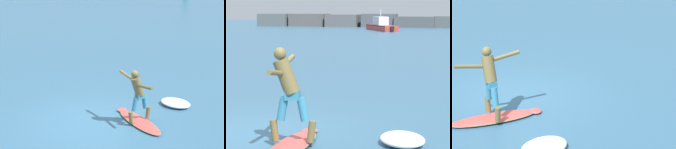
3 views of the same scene
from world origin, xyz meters
TOP-DOWN VIEW (x-y plane):
  - ground_plane at (0.00, 0.00)m, footprint 200.00×200.00m
  - rock_jetty_breakwater at (-7.25, 62.00)m, footprint 45.06×4.63m
  - surfboard at (1.26, -0.81)m, footprint 0.74×2.30m
  - surfer at (1.17, -0.86)m, footprint 0.86×1.59m
  - fishing_boat_near_jetty at (-8.10, 50.43)m, footprint 5.31×8.56m
  - wave_foam_at_tail at (3.10, -0.16)m, footprint 1.16×1.31m

SIDE VIEW (x-z plane):
  - ground_plane at x=0.00m, z-range 0.00..0.00m
  - surfboard at x=1.26m, z-range -0.07..0.16m
  - wave_foam_at_tail at x=3.10m, z-range 0.00..0.20m
  - fishing_boat_near_jetty at x=-8.10m, z-range -0.72..1.76m
  - rock_jetty_breakwater at x=-7.25m, z-range -0.11..1.75m
  - surfer at x=1.17m, z-range 0.24..1.92m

